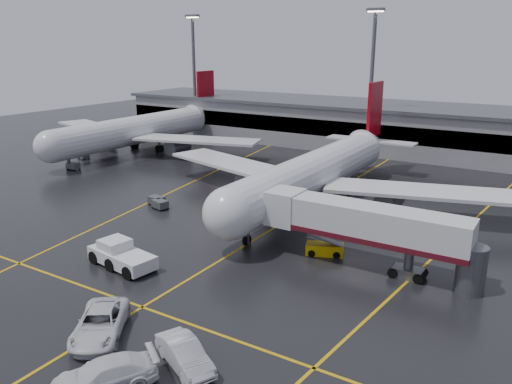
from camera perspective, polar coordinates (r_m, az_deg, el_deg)
The scene contains 21 objects.
ground at distance 57.38m, azimuth 2.75°, elevation -3.65°, with size 220.00×220.00×0.00m, color black.
apron_line_centre at distance 57.38m, azimuth 2.76°, elevation -3.64°, with size 0.25×90.00×0.02m, color gold.
apron_line_stop at distance 41.19m, azimuth -12.65°, elevation -12.50°, with size 60.00×0.25×0.02m, color gold.
apron_line_left at distance 76.00m, azimuth -6.81°, elevation 1.29°, with size 0.25×70.00×0.02m, color gold.
apron_line_right at distance 61.05m, azimuth 22.51°, elevation -3.67°, with size 0.25×70.00×0.02m, color gold.
terminal at distance 99.86m, azimuth 16.37°, elevation 6.89°, with size 122.00×19.00×8.60m.
light_mast_left at distance 114.15m, azimuth -6.98°, elevation 13.66°, with size 3.00×1.20×25.45m.
light_mast_mid at distance 94.63m, azimuth 12.88°, elevation 12.85°, with size 3.00×1.20×25.45m.
main_airliner at distance 64.47m, azimuth 7.00°, elevation 2.41°, with size 48.80×45.60×14.10m.
second_airliner at distance 98.04m, azimuth -12.81°, elevation 6.91°, with size 48.80×45.60×14.10m.
jet_bridge at distance 46.34m, azimuth 12.11°, elevation -3.81°, with size 19.90×3.40×6.05m.
pushback_tractor at distance 48.25m, azimuth -14.94°, elevation -6.94°, with size 7.30×3.91×2.49m.
belt_loader at distance 49.67m, azimuth 7.71°, elevation -6.37°, with size 3.86×2.66×2.26m.
service_van_a at distance 37.93m, azimuth -17.11°, elevation -13.95°, with size 3.10×6.72×1.87m, color silver.
service_van_b at distance 32.83m, azimuth -16.79°, elevation -19.16°, with size 2.57×6.32×1.83m, color white.
service_van_c at distance 33.72m, azimuth -8.02°, elevation -17.58°, with size 1.85×5.32×1.75m, color silver.
baggage_cart_a at distance 63.51m, azimuth -10.73°, elevation -1.34°, with size 2.26×1.77×1.12m.
baggage_cart_b at distance 65.18m, azimuth -11.11°, elevation -0.90°, with size 2.11×1.48×1.12m.
baggage_cart_c at distance 67.75m, azimuth -2.82°, elevation 0.06°, with size 2.30×1.84×1.12m.
baggage_cart_d at distance 94.53m, azimuth -18.81°, elevation 3.89°, with size 2.22×1.67×1.12m.
baggage_cart_e at distance 87.14m, azimuth -19.85°, elevation 2.79°, with size 2.02×1.33×1.12m.
Camera 1 is at (25.95, -47.27, 19.61)m, focal length 35.62 mm.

